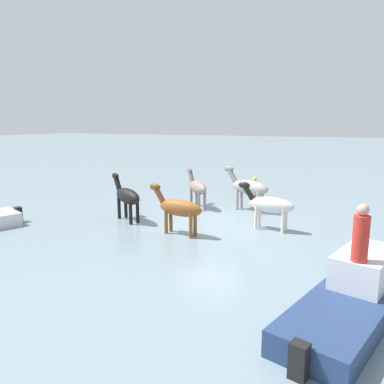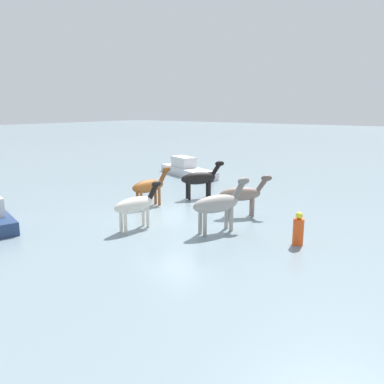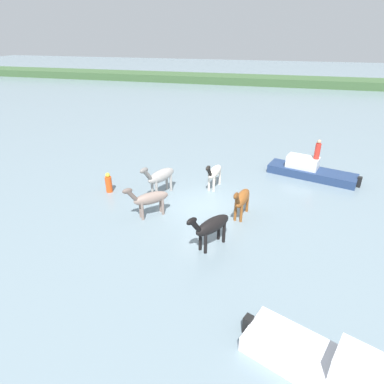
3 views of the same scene
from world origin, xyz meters
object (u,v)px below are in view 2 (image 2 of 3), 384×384
at_px(horse_rear_stallion, 200,178).
at_px(boat_skiff_near, 187,170).
at_px(horse_dun_straggler, 242,194).
at_px(horse_dark_mare, 150,186).
at_px(horse_gray_outer, 136,205).
at_px(horse_pinto_flank, 218,204).
at_px(buoy_channel_marker, 298,230).

xyz_separation_m(horse_rear_stallion, boat_skiff_near, (4.56, -4.98, -0.70)).
xyz_separation_m(horse_dun_straggler, boat_skiff_near, (7.90, -6.66, -0.64)).
distance_m(horse_dark_mare, horse_gray_outer, 3.39).
height_order(horse_dark_mare, horse_gray_outer, horse_dark_mare).
xyz_separation_m(horse_dark_mare, horse_gray_outer, (-1.89, 2.82, -0.02)).
bearing_deg(horse_gray_outer, boat_skiff_near, 36.31).
relative_size(horse_gray_outer, horse_rear_stallion, 1.01).
bearing_deg(horse_pinto_flank, boat_skiff_near, 64.93).
bearing_deg(horse_dun_straggler, horse_pinto_flank, -125.91).
bearing_deg(horse_dun_straggler, horse_rear_stallion, 109.89).
distance_m(horse_gray_outer, buoy_channel_marker, 5.93).
distance_m(horse_rear_stallion, horse_dun_straggler, 3.74).
bearing_deg(boat_skiff_near, horse_gray_outer, 140.02).
bearing_deg(horse_pinto_flank, horse_dun_straggler, 30.18).
height_order(horse_rear_stallion, boat_skiff_near, horse_rear_stallion).
bearing_deg(buoy_channel_marker, horse_dark_mare, -6.30).
distance_m(horse_dun_straggler, boat_skiff_near, 10.36).
distance_m(horse_pinto_flank, horse_gray_outer, 3.09).
distance_m(horse_pinto_flank, boat_skiff_near, 12.23).
bearing_deg(horse_dark_mare, buoy_channel_marker, -87.18).
bearing_deg(horse_dun_straggler, horse_dark_mare, 150.90).
xyz_separation_m(horse_gray_outer, horse_dun_straggler, (-2.36, -3.91, 0.01)).
height_order(horse_dark_mare, horse_pinto_flank, horse_pinto_flank).
distance_m(horse_pinto_flank, horse_rear_stallion, 5.45).
relative_size(horse_gray_outer, horse_dun_straggler, 1.20).
bearing_deg(horse_gray_outer, horse_rear_stallion, 18.66).
height_order(horse_pinto_flank, horse_rear_stallion, horse_pinto_flank).
distance_m(horse_dark_mare, horse_dun_straggler, 4.38).
relative_size(horse_dark_mare, horse_dun_straggler, 1.22).
height_order(horse_dun_straggler, boat_skiff_near, horse_dun_straggler).
distance_m(horse_dark_mare, buoy_channel_marker, 7.52).
bearing_deg(horse_rear_stallion, buoy_channel_marker, -86.95).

